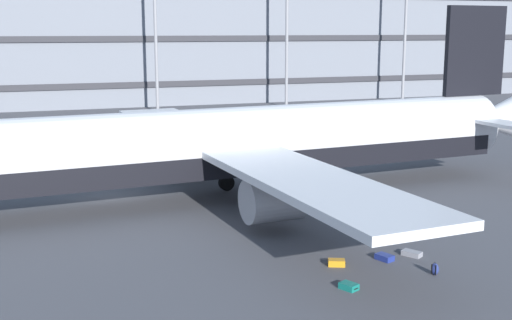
{
  "coord_description": "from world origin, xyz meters",
  "views": [
    {
      "loc": [
        -4.25,
        -36.31,
        9.3
      ],
      "look_at": [
        6.17,
        -5.98,
        3.0
      ],
      "focal_mm": 47.05,
      "sensor_mm": 36.0,
      "label": 1
    }
  ],
  "objects_px": {
    "suitcase_teal": "(349,286)",
    "backpack_upright": "(435,269)",
    "airliner": "(219,146)",
    "suitcase_scuffed": "(337,263)",
    "suitcase_black": "(385,257)",
    "suitcase_red": "(412,253)"
  },
  "relations": [
    {
      "from": "suitcase_red",
      "to": "airliner",
      "type": "bearing_deg",
      "value": 112.62
    },
    {
      "from": "airliner",
      "to": "suitcase_scuffed",
      "type": "distance_m",
      "value": 12.36
    },
    {
      "from": "suitcase_red",
      "to": "backpack_upright",
      "type": "distance_m",
      "value": 2.22
    },
    {
      "from": "suitcase_teal",
      "to": "suitcase_black",
      "type": "distance_m",
      "value": 3.66
    },
    {
      "from": "suitcase_teal",
      "to": "suitcase_black",
      "type": "height_order",
      "value": "suitcase_black"
    },
    {
      "from": "suitcase_red",
      "to": "suitcase_black",
      "type": "bearing_deg",
      "value": -176.26
    },
    {
      "from": "airliner",
      "to": "suitcase_teal",
      "type": "distance_m",
      "value": 14.63
    },
    {
      "from": "airliner",
      "to": "suitcase_black",
      "type": "xyz_separation_m",
      "value": [
        3.62,
        -11.97,
        -2.86
      ]
    },
    {
      "from": "suitcase_scuffed",
      "to": "backpack_upright",
      "type": "bearing_deg",
      "value": -34.36
    },
    {
      "from": "suitcase_scuffed",
      "to": "suitcase_black",
      "type": "distance_m",
      "value": 2.14
    },
    {
      "from": "suitcase_black",
      "to": "backpack_upright",
      "type": "relative_size",
      "value": 1.58
    },
    {
      "from": "backpack_upright",
      "to": "suitcase_black",
      "type": "bearing_deg",
      "value": 115.22
    },
    {
      "from": "airliner",
      "to": "suitcase_black",
      "type": "distance_m",
      "value": 12.83
    },
    {
      "from": "backpack_upright",
      "to": "airliner",
      "type": "bearing_deg",
      "value": 108.13
    },
    {
      "from": "suitcase_red",
      "to": "backpack_upright",
      "type": "height_order",
      "value": "backpack_upright"
    },
    {
      "from": "airliner",
      "to": "suitcase_red",
      "type": "relative_size",
      "value": 48.25
    },
    {
      "from": "suitcase_teal",
      "to": "backpack_upright",
      "type": "bearing_deg",
      "value": 3.67
    },
    {
      "from": "suitcase_red",
      "to": "suitcase_scuffed",
      "type": "height_order",
      "value": "suitcase_scuffed"
    },
    {
      "from": "suitcase_teal",
      "to": "suitcase_scuffed",
      "type": "relative_size",
      "value": 0.99
    },
    {
      "from": "suitcase_scuffed",
      "to": "airliner",
      "type": "bearing_deg",
      "value": 97.04
    },
    {
      "from": "airliner",
      "to": "suitcase_red",
      "type": "height_order",
      "value": "airliner"
    },
    {
      "from": "suitcase_teal",
      "to": "suitcase_scuffed",
      "type": "xyz_separation_m",
      "value": [
        0.66,
        2.39,
        0.01
      ]
    }
  ]
}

